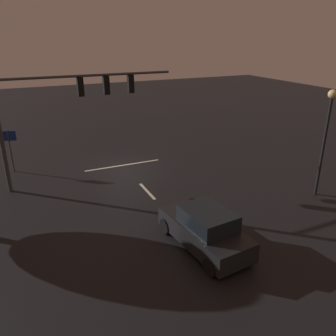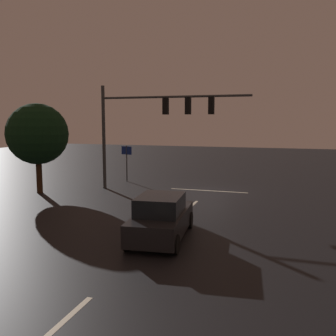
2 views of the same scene
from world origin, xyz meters
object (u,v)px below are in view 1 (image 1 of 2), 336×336
(traffic_signal_assembly, at_px, (67,99))
(route_sign, at_px, (9,142))
(car_approaching, at_px, (205,229))
(street_lamp_left_kerb, at_px, (327,125))

(traffic_signal_assembly, height_order, route_sign, traffic_signal_assembly)
(traffic_signal_assembly, distance_m, car_approaching, 10.38)
(car_approaching, relative_size, route_sign, 1.70)
(car_approaching, relative_size, street_lamp_left_kerb, 0.81)
(traffic_signal_assembly, height_order, car_approaching, traffic_signal_assembly)
(traffic_signal_assembly, xyz_separation_m, route_sign, (3.24, -3.01, -2.86))
(traffic_signal_assembly, relative_size, car_approaching, 2.13)
(street_lamp_left_kerb, bearing_deg, traffic_signal_assembly, -32.71)
(route_sign, bearing_deg, car_approaching, 119.32)
(street_lamp_left_kerb, relative_size, route_sign, 2.09)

